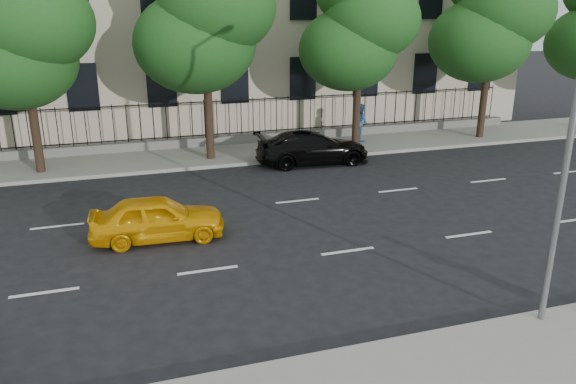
# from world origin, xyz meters

# --- Properties ---
(ground) EXTENTS (120.00, 120.00, 0.00)m
(ground) POSITION_xyz_m (0.00, 0.00, 0.00)
(ground) COLOR black
(ground) RESTS_ON ground
(far_sidewalk) EXTENTS (60.00, 4.00, 0.15)m
(far_sidewalk) POSITION_xyz_m (0.00, 14.00, 0.07)
(far_sidewalk) COLOR gray
(far_sidewalk) RESTS_ON ground
(lane_markings) EXTENTS (49.60, 4.62, 0.01)m
(lane_markings) POSITION_xyz_m (0.00, 4.75, 0.01)
(lane_markings) COLOR silver
(lane_markings) RESTS_ON ground
(iron_fence) EXTENTS (30.00, 0.50, 2.20)m
(iron_fence) POSITION_xyz_m (0.00, 15.70, 0.65)
(iron_fence) COLOR slate
(iron_fence) RESTS_ON far_sidewalk
(street_light) EXTENTS (0.25, 3.32, 8.05)m
(street_light) POSITION_xyz_m (2.50, -1.77, 5.15)
(street_light) COLOR slate
(street_light) RESTS_ON near_sidewalk
(tree_b) EXTENTS (5.53, 5.12, 8.97)m
(tree_b) POSITION_xyz_m (-8.96, 13.36, 5.84)
(tree_b) COLOR #382619
(tree_b) RESTS_ON far_sidewalk
(tree_c) EXTENTS (5.89, 5.50, 9.80)m
(tree_c) POSITION_xyz_m (-1.96, 13.36, 6.41)
(tree_c) COLOR #382619
(tree_c) RESTS_ON far_sidewalk
(tree_d) EXTENTS (5.34, 4.94, 8.84)m
(tree_d) POSITION_xyz_m (5.04, 13.36, 5.84)
(tree_d) COLOR #382619
(tree_d) RESTS_ON far_sidewalk
(tree_e) EXTENTS (5.71, 5.31, 9.46)m
(tree_e) POSITION_xyz_m (12.04, 13.36, 6.20)
(tree_e) COLOR #382619
(tree_e) RESTS_ON far_sidewalk
(yellow_taxi) EXTENTS (3.98, 1.78, 1.33)m
(yellow_taxi) POSITION_xyz_m (-5.03, 5.03, 0.67)
(yellow_taxi) COLOR #F0A509
(yellow_taxi) RESTS_ON ground
(black_sedan) EXTENTS (5.05, 2.26, 1.44)m
(black_sedan) POSITION_xyz_m (2.20, 11.50, 0.72)
(black_sedan) COLOR black
(black_sedan) RESTS_ON ground
(pedestrian_far) EXTENTS (0.76, 0.95, 1.86)m
(pedestrian_far) POSITION_xyz_m (5.73, 14.29, 1.08)
(pedestrian_far) COLOR #254E8E
(pedestrian_far) RESTS_ON far_sidewalk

